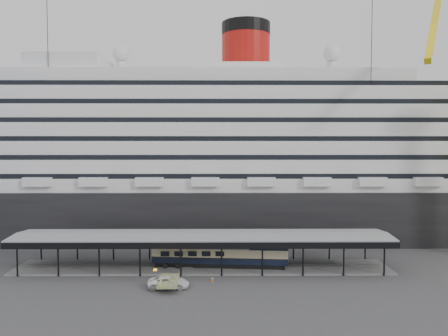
{
  "coord_description": "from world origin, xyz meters",
  "views": [
    {
      "loc": [
        2.81,
        -60.06,
        18.56
      ],
      "look_at": [
        3.27,
        8.0,
        14.99
      ],
      "focal_mm": 35.0,
      "sensor_mm": 36.0,
      "label": 1
    }
  ],
  "objects": [
    {
      "name": "ground",
      "position": [
        0.0,
        0.0,
        0.0
      ],
      "size": [
        200.0,
        200.0,
        0.0
      ],
      "primitive_type": "plane",
      "color": "#3D3D3F",
      "rests_on": "ground"
    },
    {
      "name": "traffic_cone_left",
      "position": [
        -4.32,
        -3.98,
        0.34
      ],
      "size": [
        0.46,
        0.46,
        0.69
      ],
      "rotation": [
        0.0,
        0.0,
        -0.35
      ],
      "color": "#D5540B",
      "rests_on": "ground"
    },
    {
      "name": "pullman_carriage",
      "position": [
        2.62,
        5.0,
        2.44
      ],
      "size": [
        20.45,
        4.39,
        19.93
      ],
      "rotation": [
        0.0,
        0.0,
        -0.09
      ],
      "color": "black",
      "rests_on": "ground"
    },
    {
      "name": "port_truck",
      "position": [
        -4.02,
        -4.24,
        0.74
      ],
      "size": [
        5.42,
        2.64,
        1.48
      ],
      "primitive_type": "imported",
      "rotation": [
        0.0,
        0.0,
        1.61
      ],
      "color": "white",
      "rests_on": "ground"
    },
    {
      "name": "traffic_cone_right",
      "position": [
        1.62,
        -1.57,
        0.34
      ],
      "size": [
        0.43,
        0.43,
        0.69
      ],
      "rotation": [
        0.0,
        0.0,
        0.26
      ],
      "color": "#D3580B",
      "rests_on": "ground"
    },
    {
      "name": "traffic_cone_mid",
      "position": [
        -3.11,
        -2.45,
        0.35
      ],
      "size": [
        0.46,
        0.46,
        0.71
      ],
      "rotation": [
        0.0,
        0.0,
        0.35
      ],
      "color": "#E53D0C",
      "rests_on": "ground"
    },
    {
      "name": "platform_canopy",
      "position": [
        0.0,
        5.0,
        2.36
      ],
      "size": [
        56.0,
        9.18,
        5.3
      ],
      "color": "slate",
      "rests_on": "ground"
    },
    {
      "name": "cruise_ship",
      "position": [
        0.05,
        32.0,
        18.35
      ],
      "size": [
        130.0,
        30.0,
        43.9
      ],
      "color": "black",
      "rests_on": "ground"
    }
  ]
}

